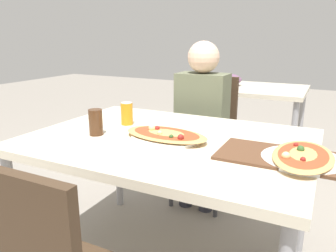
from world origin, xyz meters
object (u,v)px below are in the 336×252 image
at_px(pizza_main, 166,135).
at_px(pizza_second, 303,157).
at_px(dining_table, 169,149).
at_px(person_seated, 201,113).
at_px(drink_glass, 96,122).
at_px(chair_far_seated, 206,133).
at_px(soda_can, 127,114).

xyz_separation_m(pizza_main, pizza_second, (0.61, -0.02, -0.00)).
bearing_deg(dining_table, person_seated, 98.06).
height_order(dining_table, pizza_second, pizza_second).
xyz_separation_m(person_seated, drink_glass, (-0.24, -0.83, 0.10)).
relative_size(chair_far_seated, pizza_main, 2.06).
distance_m(drink_glass, pizza_second, 0.96).
xyz_separation_m(soda_can, drink_glass, (-0.03, -0.24, 0.00)).
xyz_separation_m(drink_glass, pizza_second, (0.96, 0.07, -0.05)).
distance_m(chair_far_seated, pizza_main, 0.90).
height_order(dining_table, drink_glass, drink_glass).
xyz_separation_m(dining_table, soda_can, (-0.32, 0.12, 0.12)).
bearing_deg(pizza_second, soda_can, 170.00).
relative_size(person_seated, soda_can, 9.45).
height_order(dining_table, soda_can, soda_can).
bearing_deg(chair_far_seated, dining_table, 96.93).
relative_size(person_seated, drink_glass, 9.06).
bearing_deg(person_seated, pizza_main, 97.82).
distance_m(person_seated, soda_can, 0.64).
height_order(chair_far_seated, soda_can, chair_far_seated).
bearing_deg(drink_glass, person_seated, 73.71).
xyz_separation_m(pizza_main, soda_can, (-0.32, 0.15, 0.04)).
relative_size(pizza_main, soda_can, 3.60).
distance_m(person_seated, pizza_main, 0.75).
xyz_separation_m(person_seated, soda_can, (-0.22, -0.60, 0.09)).
distance_m(chair_far_seated, drink_glass, 1.02).
height_order(soda_can, drink_glass, drink_glass).
height_order(person_seated, soda_can, person_seated).
height_order(person_seated, pizza_second, person_seated).
relative_size(pizza_main, drink_glass, 3.45).
bearing_deg(chair_far_seated, drink_glass, 75.64).
height_order(pizza_main, pizza_second, pizza_main).
distance_m(pizza_main, drink_glass, 0.36).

